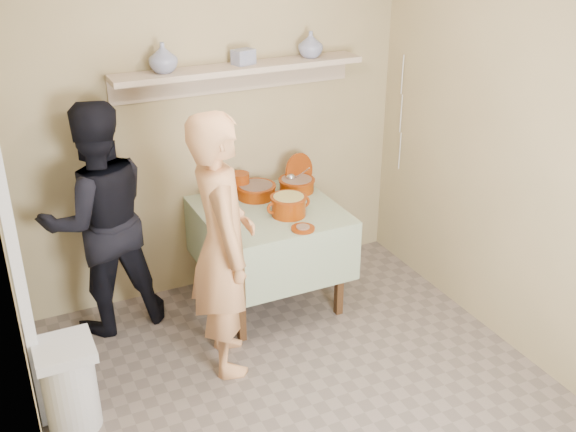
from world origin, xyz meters
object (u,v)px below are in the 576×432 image
person_cook (223,246)px  serving_table (269,224)px  trash_bin (70,386)px  person_helper (99,220)px  cazuela_rice (289,204)px

person_cook → serving_table: (0.55, 0.55, -0.21)m
person_cook → trash_bin: bearing=111.7°
serving_table → trash_bin: 1.77m
serving_table → trash_bin: (-1.56, -0.75, -0.36)m
trash_bin → serving_table: bearing=25.5°
person_helper → trash_bin: size_ratio=2.91×
trash_bin → cazuela_rice: bearing=19.7°
person_cook → trash_bin: person_cook is taller
person_cook → person_helper: (-0.60, 0.77, -0.03)m
person_cook → cazuela_rice: person_cook is taller
cazuela_rice → person_helper: bearing=163.0°
serving_table → person_cook: bearing=-135.0°
person_helper → cazuela_rice: bearing=158.4°
person_helper → serving_table: person_helper is taller
serving_table → cazuela_rice: 0.27m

